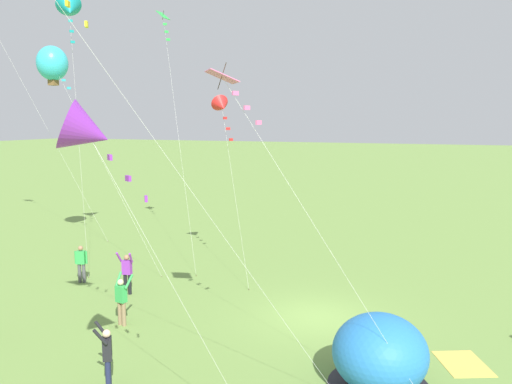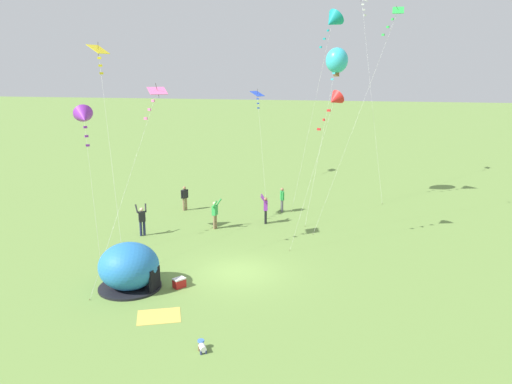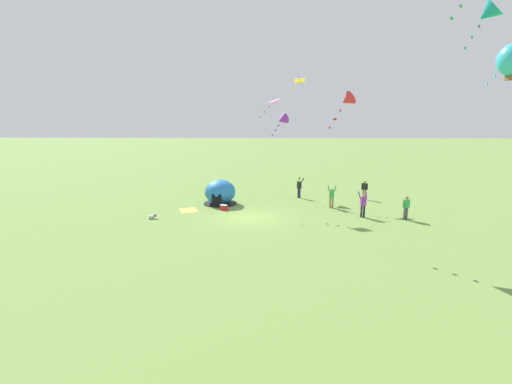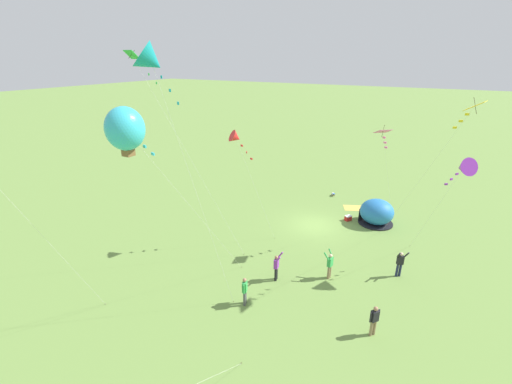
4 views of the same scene
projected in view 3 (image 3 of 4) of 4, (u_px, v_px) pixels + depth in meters
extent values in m
plane|color=olive|center=(251.00, 217.00, 24.98)|extent=(300.00, 300.00, 0.00)
ellipsoid|color=#2672BF|center=(220.00, 192.00, 29.07)|extent=(2.70, 2.60, 2.10)
cylinder|color=black|center=(220.00, 203.00, 29.27)|extent=(2.81, 2.81, 0.10)
cube|color=black|center=(217.00, 201.00, 27.93)|extent=(0.19, 0.81, 1.10)
cube|color=gold|center=(188.00, 210.00, 27.02)|extent=(2.08, 1.87, 0.01)
cube|color=red|center=(224.00, 208.00, 27.12)|extent=(0.60, 0.63, 0.38)
cube|color=white|center=(224.00, 205.00, 27.08)|extent=(0.61, 0.65, 0.06)
cylinder|color=white|center=(151.00, 217.00, 24.56)|extent=(0.35, 0.39, 0.22)
sphere|color=brown|center=(155.00, 216.00, 24.68)|extent=(0.19, 0.19, 0.19)
cylinder|color=#3F72CC|center=(155.00, 215.00, 24.66)|extent=(0.24, 0.24, 0.06)
cylinder|color=brown|center=(153.00, 217.00, 24.72)|extent=(0.07, 0.07, 0.17)
cylinder|color=brown|center=(153.00, 218.00, 24.55)|extent=(0.07, 0.07, 0.17)
cylinder|color=navy|center=(150.00, 218.00, 24.59)|extent=(0.09, 0.09, 0.13)
cylinder|color=navy|center=(150.00, 219.00, 24.45)|extent=(0.09, 0.09, 0.13)
cylinder|color=#1E2347|center=(298.00, 193.00, 31.68)|extent=(0.15, 0.15, 0.88)
cylinder|color=#1E2347|center=(300.00, 193.00, 31.52)|extent=(0.15, 0.15, 0.88)
cube|color=black|center=(299.00, 185.00, 31.46)|extent=(0.45, 0.41, 0.60)
sphere|color=beige|center=(299.00, 181.00, 31.37)|extent=(0.22, 0.22, 0.22)
cylinder|color=black|center=(299.00, 180.00, 31.66)|extent=(0.33, 0.33, 0.50)
cylinder|color=black|center=(302.00, 181.00, 31.23)|extent=(0.24, 0.38, 0.50)
cylinder|color=black|center=(361.00, 211.00, 24.97)|extent=(0.15, 0.15, 0.88)
cylinder|color=black|center=(364.00, 211.00, 25.00)|extent=(0.15, 0.15, 0.88)
cube|color=purple|center=(363.00, 201.00, 24.84)|extent=(0.30, 0.42, 0.60)
sphere|color=#9E7051|center=(364.00, 196.00, 24.76)|extent=(0.22, 0.22, 0.22)
cylinder|color=purple|center=(359.00, 195.00, 24.87)|extent=(0.39, 0.21, 0.50)
cylinder|color=purple|center=(366.00, 195.00, 24.93)|extent=(0.38, 0.09, 0.50)
cylinder|color=#8C7251|center=(333.00, 203.00, 27.80)|extent=(0.15, 0.15, 0.88)
cylinder|color=#8C7251|center=(330.00, 202.00, 27.85)|extent=(0.15, 0.15, 0.88)
cube|color=green|center=(332.00, 194.00, 27.68)|extent=(0.31, 0.42, 0.60)
sphere|color=beige|center=(332.00, 188.00, 27.60)|extent=(0.22, 0.22, 0.22)
cylinder|color=green|center=(335.00, 188.00, 27.39)|extent=(0.38, 0.10, 0.50)
cylinder|color=green|center=(329.00, 188.00, 27.50)|extent=(0.39, 0.21, 0.50)
cylinder|color=#8C7251|center=(365.00, 195.00, 30.92)|extent=(0.15, 0.15, 0.88)
cylinder|color=#8C7251|center=(363.00, 194.00, 31.05)|extent=(0.15, 0.15, 0.88)
cube|color=black|center=(365.00, 186.00, 30.84)|extent=(0.42, 0.45, 0.60)
sphere|color=#9E7051|center=(365.00, 182.00, 30.76)|extent=(0.22, 0.22, 0.22)
cylinder|color=black|center=(367.00, 187.00, 30.69)|extent=(0.09, 0.09, 0.58)
cylinder|color=black|center=(362.00, 186.00, 31.00)|extent=(0.09, 0.09, 0.58)
cylinder|color=#4C4C51|center=(407.00, 213.00, 24.38)|extent=(0.15, 0.15, 0.88)
cylinder|color=#4C4C51|center=(404.00, 214.00, 24.32)|extent=(0.15, 0.15, 0.88)
cube|color=green|center=(406.00, 203.00, 24.21)|extent=(0.35, 0.44, 0.60)
sphere|color=#9E7051|center=(407.00, 198.00, 24.13)|extent=(0.22, 0.22, 0.22)
cylinder|color=green|center=(409.00, 203.00, 24.28)|extent=(0.09, 0.09, 0.58)
cylinder|color=green|center=(403.00, 204.00, 24.14)|extent=(0.09, 0.09, 0.58)
cylinder|color=silver|center=(445.00, 129.00, 21.45)|extent=(2.20, 2.24, 12.80)
cylinder|color=brown|center=(411.00, 222.00, 23.80)|extent=(0.03, 0.03, 0.06)
cone|color=teal|center=(488.00, 13.00, 19.09)|extent=(1.92, 1.92, 1.53)
cube|color=teal|center=(479.00, 26.00, 19.47)|extent=(0.17, 0.19, 0.12)
cube|color=teal|center=(472.00, 37.00, 19.78)|extent=(0.19, 0.17, 0.12)
cube|color=teal|center=(465.00, 48.00, 20.09)|extent=(0.19, 0.18, 0.12)
cylinder|color=silver|center=(238.00, 153.00, 29.07)|extent=(0.81, 6.10, 8.57)
cylinder|color=brown|center=(205.00, 201.00, 30.40)|extent=(0.03, 0.03, 0.06)
cube|color=pink|center=(274.00, 101.00, 27.74)|extent=(1.21, 1.20, 0.35)
cylinder|color=#332314|center=(274.00, 101.00, 27.73)|extent=(0.06, 0.31, 0.74)
cube|color=pink|center=(269.00, 107.00, 27.90)|extent=(0.20, 0.15, 0.12)
cube|color=pink|center=(265.00, 112.00, 28.04)|extent=(0.21, 0.14, 0.12)
cube|color=pink|center=(260.00, 117.00, 28.17)|extent=(0.21, 0.12, 0.12)
cylinder|color=silver|center=(323.00, 168.00, 21.16)|extent=(1.97, 2.15, 8.03)
cylinder|color=brown|center=(302.00, 225.00, 22.94)|extent=(0.03, 0.03, 0.06)
cone|color=red|center=(347.00, 100.00, 19.39)|extent=(1.24, 1.25, 1.02)
cube|color=red|center=(340.00, 111.00, 19.77)|extent=(0.21, 0.13, 0.12)
cube|color=red|center=(335.00, 119.00, 20.09)|extent=(0.15, 0.20, 0.12)
cube|color=red|center=(330.00, 128.00, 20.41)|extent=(0.21, 0.13, 0.12)
cylinder|color=silver|center=(489.00, 162.00, 26.50)|extent=(2.45, 7.61, 7.59)
cylinder|color=brown|center=(442.00, 213.00, 26.17)|extent=(0.03, 0.03, 0.06)
cylinder|color=silver|center=(267.00, 139.00, 30.81)|extent=(4.02, 5.94, 10.70)
cylinder|color=brown|center=(233.00, 202.00, 29.99)|extent=(0.03, 0.03, 0.06)
cube|color=yellow|center=(300.00, 80.00, 31.64)|extent=(1.01, 1.10, 0.51)
cylinder|color=#332314|center=(300.00, 80.00, 31.63)|extent=(0.27, 0.39, 0.76)
cube|color=yellow|center=(296.00, 85.00, 31.50)|extent=(0.21, 0.11, 0.12)
cube|color=yellow|center=(293.00, 90.00, 31.40)|extent=(0.21, 0.14, 0.12)
cube|color=yellow|center=(289.00, 94.00, 31.29)|extent=(0.20, 0.16, 0.12)
cylinder|color=silver|center=(436.00, 150.00, 20.91)|extent=(1.10, 6.90, 10.28)
cylinder|color=brown|center=(371.00, 227.00, 22.57)|extent=(0.03, 0.03, 0.06)
cube|color=brown|center=(510.00, 78.00, 19.44)|extent=(0.39, 0.39, 0.28)
cube|color=#33B7D1|center=(503.00, 69.00, 19.43)|extent=(0.20, 0.15, 0.12)
cube|color=#33B7D1|center=(495.00, 76.00, 19.58)|extent=(0.21, 0.10, 0.12)
cube|color=#33B7D1|center=(487.00, 84.00, 19.72)|extent=(0.21, 0.10, 0.12)
cylinder|color=silver|center=(405.00, 127.00, 18.53)|extent=(4.26, 4.06, 13.06)
cylinder|color=brown|center=(351.00, 230.00, 21.95)|extent=(0.03, 0.03, 0.06)
cube|color=green|center=(461.00, 6.00, 15.86)|extent=(0.18, 0.19, 0.12)
cube|color=green|center=(452.00, 18.00, 16.20)|extent=(0.18, 0.19, 0.12)
cylinder|color=silver|center=(267.00, 158.00, 32.36)|extent=(2.04, 2.78, 7.12)
cylinder|color=brown|center=(252.00, 197.00, 32.10)|extent=(0.03, 0.03, 0.06)
cone|color=purple|center=(282.00, 120.00, 32.61)|extent=(1.56, 1.59, 1.30)
cube|color=purple|center=(278.00, 125.00, 32.49)|extent=(0.17, 0.19, 0.12)
cube|color=purple|center=(275.00, 130.00, 32.38)|extent=(0.16, 0.20, 0.12)
cube|color=purple|center=(272.00, 135.00, 32.27)|extent=(0.20, 0.17, 0.12)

